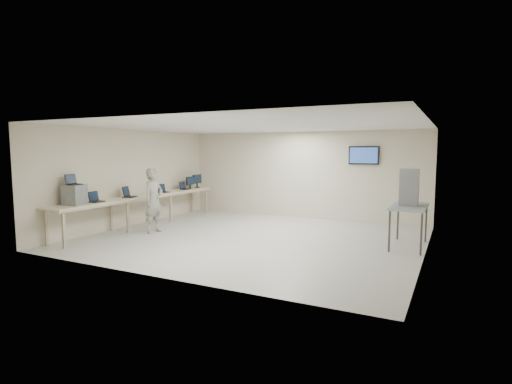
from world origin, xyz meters
The scene contains 13 objects.
room centered at (0.03, 0.06, 1.41)m, with size 8.01×7.01×2.81m.
workbench centered at (-3.59, 0.00, 0.83)m, with size 0.76×6.00×0.90m.
equipment_box centered at (-3.65, -2.24, 1.14)m, with size 0.40×0.46×0.48m, color gray.
laptop_on_box centered at (-3.70, -2.24, 1.44)m, with size 0.28×0.34×0.26m.
laptop_0 centered at (-3.62, -1.65, 0.97)m, with size 0.30×0.36×0.27m.
laptop_1 centered at (-3.64, -0.50, 0.98)m, with size 0.42×0.45×0.30m.
laptop_2 centered at (-3.62, 0.92, 0.97)m, with size 0.37×0.39×0.26m.
laptop_3 centered at (-3.61, 2.00, 0.96)m, with size 0.27×0.32×0.25m.
monitor_near centered at (-3.60, 2.34, 1.15)m, with size 0.18×0.41×0.41m.
monitor_far centered at (-3.60, 2.75, 1.18)m, with size 0.20×0.46×0.46m.
soldier centered at (-2.68, -0.56, 0.86)m, with size 0.63×0.41×1.73m, color gray.
side_table centered at (3.60, 0.81, 0.88)m, with size 0.74×1.59×0.95m.
storage_bins centered at (3.58, 0.81, 1.37)m, with size 0.39×0.44×0.83m.
Camera 1 is at (4.52, -8.77, 2.21)m, focal length 28.00 mm.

